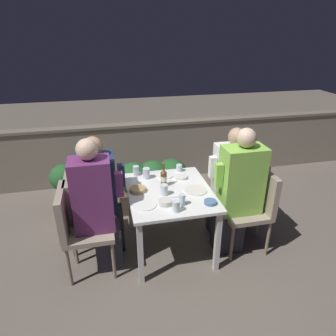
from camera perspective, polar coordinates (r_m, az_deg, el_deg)
name	(u,v)px	position (r m, az deg, el deg)	size (l,w,h in m)	color
ground_plane	(169,246)	(3.47, 0.28, -14.63)	(16.00, 16.00, 0.00)	#665B51
parapet_wall	(145,151)	(4.73, -4.42, 3.24)	(9.00, 0.18, 0.92)	gray
dining_table	(170,198)	(3.11, 0.30, -5.76)	(0.85, 0.99, 0.71)	white
planter_hedge	(153,182)	(3.99, -2.84, -2.65)	(0.93, 0.47, 0.66)	brown
chair_left_near	(77,223)	(2.99, -16.95, -10.00)	(0.47, 0.47, 0.91)	gray
person_purple_stripe	(97,207)	(2.90, -13.33, -7.27)	(0.47, 0.26, 1.38)	#282833
chair_left_far	(82,206)	(3.23, -16.02, -7.05)	(0.47, 0.47, 0.91)	gray
person_navy_jumper	(101,196)	(3.17, -12.56, -5.14)	(0.48, 0.26, 1.30)	#282833
chair_right_near	(254,202)	(3.31, 16.02, -6.28)	(0.47, 0.47, 0.91)	gray
person_green_blouse	(237,192)	(3.15, 13.08, -4.56)	(0.49, 0.26, 1.38)	#282833
chair_right_far	(245,188)	(3.57, 14.53, -3.66)	(0.47, 0.47, 0.91)	gray
person_white_polo	(230,182)	(3.44, 11.65, -2.70)	(0.49, 0.26, 1.28)	#282833
beer_bottle	(164,178)	(3.11, -0.82, -1.84)	(0.07, 0.07, 0.25)	brown
plate_0	(165,176)	(3.35, -0.62, -1.52)	(0.18, 0.18, 0.01)	white
plate_1	(196,190)	(3.07, 5.26, -4.26)	(0.23, 0.23, 0.01)	silver
plate_2	(145,205)	(2.83, -4.43, -6.96)	(0.23, 0.23, 0.01)	white
bowl_0	(210,202)	(2.87, 8.07, -6.41)	(0.12, 0.12, 0.03)	#4C709E
bowl_1	(165,202)	(2.82, -0.51, -6.48)	(0.13, 0.13, 0.05)	beige
bowl_2	(138,189)	(3.06, -5.78, -4.06)	(0.16, 0.16, 0.04)	tan
bowl_3	(181,177)	(3.31, 2.53, -1.69)	(0.13, 0.13, 0.03)	silver
glass_cup_0	(146,173)	(3.29, -4.14, -1.02)	(0.08, 0.08, 0.12)	silver
glass_cup_1	(176,206)	(2.71, 1.56, -7.29)	(0.07, 0.07, 0.11)	silver
glass_cup_2	(179,168)	(3.46, 2.13, 0.00)	(0.07, 0.07, 0.08)	silver
glass_cup_3	(164,190)	(2.97, -0.73, -4.17)	(0.08, 0.08, 0.11)	silver
glass_cup_4	(182,200)	(2.80, 2.70, -6.07)	(0.06, 0.06, 0.11)	silver
glass_cup_5	(136,171)	(3.38, -6.12, -0.52)	(0.07, 0.07, 0.11)	silver
fork_0	(178,197)	(2.95, 1.95, -5.53)	(0.17, 0.02, 0.01)	silver
potted_plant	(66,185)	(3.95, -18.85, -3.14)	(0.36, 0.36, 0.72)	#9E5638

